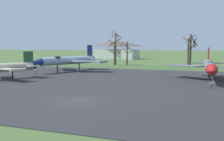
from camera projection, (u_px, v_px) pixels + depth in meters
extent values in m
plane|color=#425B2D|center=(79.00, 101.00, 25.78)|extent=(600.00, 600.00, 0.00)
cube|color=#28282B|center=(123.00, 83.00, 38.26)|extent=(74.02, 44.55, 0.05)
cube|color=#3A542A|center=(160.00, 68.00, 64.67)|extent=(134.02, 12.00, 0.06)
cylinder|color=#8EA3B2|center=(69.00, 60.00, 55.47)|extent=(5.53, 13.58, 1.58)
cone|color=navy|center=(36.00, 62.00, 49.11)|extent=(2.08, 2.68, 1.46)
cylinder|color=black|center=(92.00, 59.00, 61.16)|extent=(1.31, 1.16, 1.11)
ellipsoid|color=#19232D|center=(57.00, 59.00, 53.09)|extent=(1.24, 2.34, 1.17)
cube|color=#8EA3B2|center=(61.00, 60.00, 58.90)|extent=(5.57, 6.36, 0.15)
cube|color=#8EA3B2|center=(87.00, 61.00, 54.36)|extent=(6.48, 4.56, 0.15)
cylinder|color=#8EA3B2|center=(56.00, 60.00, 61.60)|extent=(1.31, 2.59, 0.59)
cylinder|color=#8EA3B2|center=(103.00, 62.00, 53.47)|extent=(1.31, 2.59, 0.59)
cube|color=navy|center=(90.00, 50.00, 60.32)|extent=(0.62, 1.47, 2.33)
cube|color=#8EA3B2|center=(84.00, 59.00, 61.26)|extent=(2.83, 2.15, 0.15)
cube|color=#8EA3B2|center=(94.00, 59.00, 59.36)|extent=(2.83, 2.15, 0.15)
cylinder|color=black|center=(57.00, 69.00, 53.22)|extent=(0.21, 0.21, 1.48)
cylinder|color=black|center=(79.00, 67.00, 58.00)|extent=(0.21, 0.21, 1.48)
cylinder|color=black|center=(36.00, 73.00, 48.85)|extent=(0.08, 0.08, 0.69)
cube|color=white|center=(36.00, 70.00, 48.81)|extent=(0.66, 0.32, 0.37)
cylinder|color=black|center=(33.00, 66.00, 45.08)|extent=(1.16, 1.08, 0.92)
cube|color=#B7B293|center=(10.00, 69.00, 39.98)|extent=(4.30, 2.59, 0.12)
cylinder|color=#B7B293|center=(18.00, 70.00, 38.67)|extent=(1.46, 2.08, 0.49)
cube|color=#234C2D|center=(28.00, 57.00, 44.41)|extent=(0.92, 1.48, 1.75)
cube|color=#B7B293|center=(25.00, 65.00, 45.33)|extent=(2.06, 1.89, 0.12)
cube|color=#B7B293|center=(31.00, 66.00, 43.67)|extent=(2.06, 1.89, 0.12)
cylinder|color=black|center=(13.00, 75.00, 42.95)|extent=(0.18, 0.18, 1.23)
cylinder|color=#565B60|center=(210.00, 66.00, 40.82)|extent=(2.22, 13.32, 1.53)
cone|color=red|center=(212.00, 70.00, 33.50)|extent=(1.52, 2.19, 1.41)
cylinder|color=black|center=(208.00, 63.00, 47.41)|extent=(1.11, 0.90, 1.07)
ellipsoid|color=#19232D|center=(211.00, 65.00, 37.70)|extent=(1.03, 1.94, 0.97)
cube|color=#565B60|center=(185.00, 66.00, 43.50)|extent=(6.21, 5.23, 0.14)
cube|color=red|center=(208.00, 53.00, 46.32)|extent=(0.28, 1.95, 1.98)
cube|color=#565B60|center=(199.00, 63.00, 46.85)|extent=(2.30, 1.54, 0.14)
cube|color=#565B60|center=(217.00, 63.00, 46.01)|extent=(2.30, 1.54, 0.14)
cylinder|color=black|center=(210.00, 78.00, 38.17)|extent=(0.20, 0.20, 1.43)
cylinder|color=black|center=(209.00, 74.00, 43.72)|extent=(0.20, 0.20, 1.43)
cylinder|color=black|center=(212.00, 87.00, 32.95)|extent=(0.08, 0.08, 0.57)
cube|color=white|center=(212.00, 83.00, 32.91)|extent=(0.63, 0.28, 0.32)
cylinder|color=brown|center=(114.00, 54.00, 74.74)|extent=(0.46, 0.46, 6.24)
cylinder|color=brown|center=(111.00, 44.00, 75.14)|extent=(0.78, 2.25, 1.47)
cylinder|color=brown|center=(119.00, 52.00, 74.43)|extent=(0.51, 2.52, 1.45)
cylinder|color=brown|center=(115.00, 42.00, 75.88)|extent=(2.97, 0.96, 1.82)
cylinder|color=brown|center=(112.00, 43.00, 73.35)|extent=(2.65, 0.49, 1.74)
cylinder|color=brown|center=(116.00, 49.00, 75.13)|extent=(0.41, 0.41, 8.55)
cylinder|color=brown|center=(119.00, 36.00, 74.07)|extent=(0.96, 2.29, 1.49)
cylinder|color=brown|center=(114.00, 35.00, 75.38)|extent=(0.88, 1.59, 1.10)
cylinder|color=brown|center=(112.00, 33.00, 74.67)|extent=(1.04, 1.90, 1.96)
cylinder|color=brown|center=(116.00, 35.00, 74.16)|extent=(1.24, 0.98, 1.80)
cylinder|color=brown|center=(127.00, 53.00, 74.91)|extent=(0.39, 0.39, 6.29)
cylinder|color=brown|center=(127.00, 46.00, 73.49)|extent=(2.54, 0.74, 1.90)
cylinder|color=brown|center=(128.00, 48.00, 73.94)|extent=(1.70, 0.89, 1.65)
cylinder|color=brown|center=(123.00, 47.00, 74.22)|extent=(2.13, 2.20, 1.77)
cylinder|color=brown|center=(131.00, 52.00, 75.36)|extent=(1.84, 1.77, 1.34)
cylinder|color=brown|center=(124.00, 51.00, 74.77)|extent=(0.87, 1.52, 1.29)
cylinder|color=#42382D|center=(188.00, 52.00, 69.04)|extent=(0.42, 0.42, 7.12)
cylinder|color=#42382D|center=(191.00, 48.00, 69.86)|extent=(2.56, 1.33, 1.71)
cylinder|color=#42382D|center=(191.00, 38.00, 69.46)|extent=(2.16, 1.29, 1.64)
cylinder|color=#42382D|center=(191.00, 49.00, 69.08)|extent=(0.84, 1.36, 0.96)
cylinder|color=brown|center=(190.00, 50.00, 69.29)|extent=(0.51, 0.51, 8.10)
cylinder|color=brown|center=(187.00, 41.00, 68.28)|extent=(2.51, 1.71, 2.32)
cylinder|color=brown|center=(194.00, 41.00, 68.03)|extent=(1.95, 2.01, 2.61)
cylinder|color=brown|center=(195.00, 42.00, 69.18)|extent=(1.14, 2.13, 2.40)
cylinder|color=brown|center=(190.00, 41.00, 69.58)|extent=(1.11, 0.88, 1.37)
cylinder|color=brown|center=(194.00, 44.00, 68.63)|extent=(0.74, 1.97, 1.91)
cube|color=beige|center=(117.00, 54.00, 111.98)|extent=(17.78, 10.05, 3.73)
pyramid|color=#4C4742|center=(117.00, 43.00, 111.59)|extent=(18.67, 10.55, 2.52)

